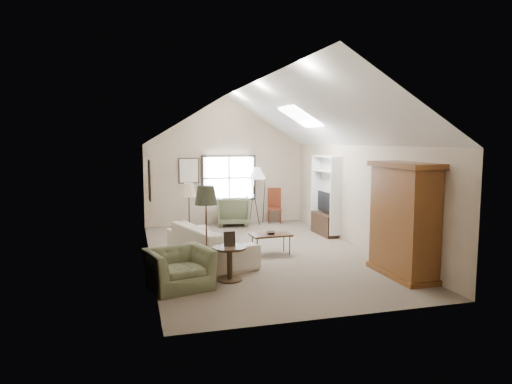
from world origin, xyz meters
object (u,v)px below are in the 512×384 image
object	(u,v)px
side_chair	(275,206)
side_table	(230,263)
armoire	(404,220)
armchair_far	(233,210)
armchair_near	(179,269)
coffee_table	(271,244)
sofa	(210,243)

from	to	relation	value
side_chair	side_table	bearing A→B (deg)	-100.71
armoire	armchair_far	xyz separation A→B (m)	(-2.02, 6.10, -0.65)
armchair_near	side_chair	xyz separation A→B (m)	(3.61, 5.70, 0.20)
armchair_far	coffee_table	distance (m)	3.83
coffee_table	side_table	bearing A→B (deg)	-128.34
armchair_near	coffee_table	distance (m)	2.97
armoire	sofa	size ratio (longest dim) A/B	0.85
armoire	armchair_far	world-z (taller)	armoire
coffee_table	armoire	bearing A→B (deg)	-49.25
armchair_far	side_table	size ratio (longest dim) A/B	1.53
sofa	coffee_table	xyz separation A→B (m)	(1.44, 0.09, -0.14)
side_table	armchair_far	bearing A→B (deg)	76.86
armchair_near	sofa	bearing A→B (deg)	48.76
sofa	armchair_near	distance (m)	1.99
sofa	armchair_far	world-z (taller)	armchair_far
side_chair	coffee_table	bearing A→B (deg)	-93.99
coffee_table	side_table	xyz separation A→B (m)	(-1.34, -1.69, 0.09)
side_table	side_chair	xyz separation A→B (m)	(2.65, 5.51, 0.23)
armchair_far	side_chair	world-z (taller)	side_chair
armchair_near	armchair_far	xyz separation A→B (m)	(2.25, 5.70, 0.10)
armchair_near	side_chair	size ratio (longest dim) A/B	0.97
armchair_far	side_chair	distance (m)	1.36
armchair_near	side_table	distance (m)	0.98
armchair_near	side_table	bearing A→B (deg)	-4.29
armchair_near	side_chair	bearing A→B (deg)	42.15
side_chair	armchair_far	bearing A→B (deg)	-165.04
coffee_table	side_table	size ratio (longest dim) A/B	1.42
armchair_near	armchair_far	world-z (taller)	armchair_far
coffee_table	sofa	bearing A→B (deg)	-176.45
sofa	armchair_far	bearing A→B (deg)	-35.95
armoire	armchair_near	size ratio (longest dim) A/B	2.03
armchair_near	armoire	bearing A→B (deg)	-20.87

